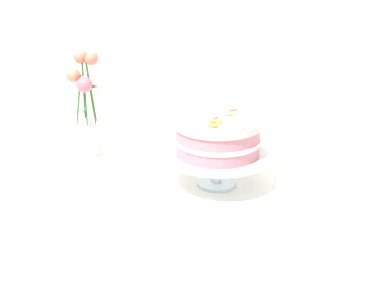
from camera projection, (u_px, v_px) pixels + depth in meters
name	position (u px, v px, depth m)	size (l,w,h in m)	color
dining_table	(174.00, 211.00, 1.52)	(1.40, 1.00, 0.74)	white
linen_napkin	(217.00, 185.00, 1.48)	(0.32, 0.32, 0.00)	white
cake_stand	(217.00, 159.00, 1.45)	(0.29, 0.29, 0.10)	silver
layer_cake	(218.00, 136.00, 1.43)	(0.24, 0.24, 0.11)	#CC7A84
flower_vase	(86.00, 112.00, 1.65)	(0.10, 0.10, 0.35)	silver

